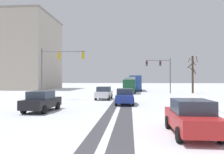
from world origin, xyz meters
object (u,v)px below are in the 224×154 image
Objects in this scene: car_blue_second at (125,96)px; bus_oncoming at (135,82)px; traffic_signal_near_left at (57,63)px; box_truck_delivery at (129,84)px; car_red_fourth at (191,117)px; bare_tree_sidewalk_far at (193,73)px; office_building_far_left_block at (14,53)px; car_white_lead at (104,93)px; traffic_signal_far_right at (162,69)px; car_black_third at (42,101)px.

car_blue_second is 0.37× the size of bus_oncoming.
box_truck_delivery is (9.21, 13.62, -3.00)m from traffic_signal_near_left.
car_blue_second is at bearing 105.43° from car_red_fourth.
bare_tree_sidewalk_far is 45.03m from office_building_far_left_block.
bus_oncoming is (-1.59, 39.54, 1.18)m from car_red_fourth.
traffic_signal_near_left reaches higher than car_white_lead.
bus_oncoming is (-4.72, 9.00, -2.59)m from traffic_signal_far_right.
car_black_third is at bearing -140.70° from car_blue_second.
car_black_third is 1.02× the size of car_red_fourth.
traffic_signal_far_right reaches higher than car_red_fourth.
car_red_fourth is (-3.13, -30.54, -3.77)m from traffic_signal_far_right.
traffic_signal_far_right is 0.31× the size of office_building_far_left_block.
traffic_signal_far_right is at bearing 2.16° from box_truck_delivery.
box_truck_delivery reaches higher than car_white_lead.
office_building_far_left_block reaches higher than box_truck_delivery.
car_blue_second is at bearing -47.47° from office_building_far_left_block.
traffic_signal_far_right is at bearing 42.31° from traffic_signal_near_left.
bare_tree_sidewalk_far is (14.96, 13.95, 2.96)m from car_white_lead.
car_blue_second is 0.59× the size of bare_tree_sidewalk_far.
traffic_signal_near_left is 35.82m from office_building_far_left_block.
office_building_far_left_block is (-36.73, 14.36, 5.07)m from traffic_signal_far_right.
bus_oncoming is at bearing 141.28° from bare_tree_sidewalk_far.
traffic_signal_near_left is 10.77m from car_blue_second.
traffic_signal_far_right is 5.84m from bare_tree_sidewalk_far.
traffic_signal_near_left is at bearing -114.67° from bus_oncoming.
box_truck_delivery is (0.39, 18.49, 0.82)m from car_blue_second.
office_building_far_left_block reaches higher than bus_oncoming.
bus_oncoming reaches higher than box_truck_delivery.
traffic_signal_far_right is at bearing -21.35° from office_building_far_left_block.
bus_oncoming is 33.35m from office_building_far_left_block.
traffic_signal_near_left is at bearing -137.69° from traffic_signal_far_right.
car_black_third is (-6.49, -5.31, 0.00)m from car_blue_second.
car_black_third is at bearing -106.13° from box_truck_delivery.
car_white_lead is 0.56× the size of box_truck_delivery.
office_building_far_left_block is (-21.52, 28.20, 5.02)m from traffic_signal_near_left.
box_truck_delivery is at bearing 73.87° from car_black_third.
traffic_signal_far_right is 6.69m from box_truck_delivery.
car_white_lead is 13.53m from box_truck_delivery.
traffic_signal_near_left is at bearing -52.65° from office_building_far_left_block.
car_red_fourth is at bearing -95.85° from traffic_signal_far_right.
car_white_lead is 0.20× the size of office_building_far_left_block.
car_blue_second is at bearing -93.46° from bus_oncoming.
car_red_fourth is at bearing -54.12° from traffic_signal_near_left.
office_building_far_left_block is at bearing 121.85° from car_black_third.
car_white_lead is 1.01× the size of car_blue_second.
car_black_third is at bearing -103.89° from bus_oncoming.
traffic_signal_far_right is 0.94× the size of bare_tree_sidewalk_far.
car_red_fourth is 30.46m from box_truck_delivery.
car_white_lead is at bearing -45.18° from office_building_far_left_block.
bare_tree_sidewalk_far is (12.14, 19.32, 2.96)m from car_blue_second.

